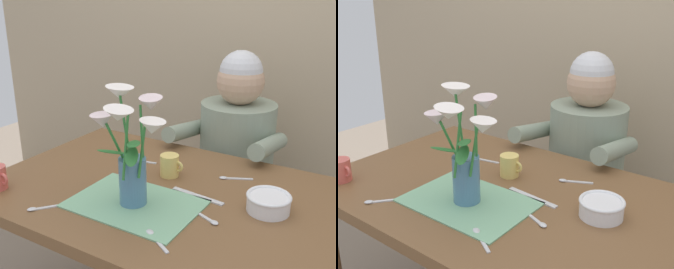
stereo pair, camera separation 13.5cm
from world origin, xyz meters
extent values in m
cube|color=tan|center=(0.00, 1.05, 1.25)|extent=(4.00, 0.10, 2.50)
cube|color=brown|center=(0.00, 0.00, 0.72)|extent=(1.20, 0.80, 0.04)
cylinder|color=brown|center=(-0.54, 0.34, 0.35)|extent=(0.06, 0.06, 0.70)
cylinder|color=#4C4C56|center=(0.02, 0.62, 0.20)|extent=(0.30, 0.30, 0.40)
cylinder|color=gray|center=(0.02, 0.62, 0.65)|extent=(0.34, 0.34, 0.50)
sphere|color=tan|center=(0.02, 0.62, 1.00)|extent=(0.21, 0.21, 0.21)
sphere|color=silver|center=(0.02, 0.62, 1.04)|extent=(0.19, 0.19, 0.19)
cylinder|color=gray|center=(-0.17, 0.48, 0.78)|extent=(0.07, 0.33, 0.12)
cylinder|color=gray|center=(0.21, 0.48, 0.78)|extent=(0.07, 0.33, 0.12)
cube|color=#7AB289|center=(-0.02, -0.13, 0.74)|extent=(0.40, 0.28, 0.00)
cylinder|color=teal|center=(-0.03, -0.13, 0.82)|extent=(0.09, 0.09, 0.16)
cylinder|color=#2D7533|center=(0.02, -0.14, 0.93)|extent=(0.01, 0.06, 0.16)
cone|color=white|center=(0.06, -0.14, 1.01)|extent=(0.10, 0.09, 0.05)
sphere|color=#E5D14C|center=(0.06, -0.14, 1.02)|extent=(0.02, 0.02, 0.02)
cylinder|color=#2D7533|center=(-0.01, -0.10, 0.95)|extent=(0.04, 0.05, 0.20)
cone|color=silver|center=(0.00, -0.06, 1.05)|extent=(0.09, 0.09, 0.05)
sphere|color=#E5D14C|center=(0.00, -0.06, 1.06)|extent=(0.02, 0.02, 0.02)
cylinder|color=#2D7533|center=(-0.06, -0.11, 0.97)|extent=(0.06, 0.02, 0.23)
cone|color=white|center=(-0.09, -0.10, 1.08)|extent=(0.11, 0.11, 0.04)
sphere|color=#E5D14C|center=(-0.09, -0.10, 1.09)|extent=(0.02, 0.02, 0.02)
cylinder|color=#2D7533|center=(-0.06, -0.15, 0.93)|extent=(0.06, 0.05, 0.16)
cone|color=silver|center=(-0.10, -0.17, 1.01)|extent=(0.10, 0.10, 0.04)
sphere|color=#E5D14C|center=(-0.10, -0.17, 1.02)|extent=(0.02, 0.02, 0.02)
cylinder|color=#2D7533|center=(-0.02, -0.17, 0.95)|extent=(0.02, 0.06, 0.20)
cone|color=white|center=(-0.01, -0.21, 1.05)|extent=(0.09, 0.08, 0.05)
sphere|color=#E5D14C|center=(-0.01, -0.21, 1.06)|extent=(0.02, 0.02, 0.02)
ellipsoid|color=#2D7533|center=(0.01, -0.18, 0.96)|extent=(0.09, 0.09, 0.03)
ellipsoid|color=#2D7533|center=(-0.07, -0.18, 0.92)|extent=(0.09, 0.09, 0.04)
ellipsoid|color=#2D7533|center=(0.01, -0.18, 0.93)|extent=(0.08, 0.09, 0.05)
cylinder|color=white|center=(0.35, 0.04, 0.77)|extent=(0.13, 0.13, 0.05)
torus|color=white|center=(0.35, 0.04, 0.79)|extent=(0.14, 0.14, 0.01)
cube|color=silver|center=(0.13, 0.02, 0.74)|extent=(0.19, 0.04, 0.00)
torus|color=#CC564C|center=(-0.44, -0.28, 0.78)|extent=(0.04, 0.01, 0.04)
cylinder|color=#E5C666|center=(-0.03, 0.11, 0.78)|extent=(0.07, 0.07, 0.08)
torus|color=#E5C666|center=(0.00, 0.11, 0.78)|extent=(0.04, 0.01, 0.04)
cube|color=silver|center=(-0.18, 0.16, 0.74)|extent=(0.10, 0.03, 0.00)
ellipsoid|color=silver|center=(-0.24, 0.15, 0.74)|extent=(0.03, 0.02, 0.01)
cube|color=silver|center=(-0.23, -0.28, 0.74)|extent=(0.07, 0.08, 0.00)
ellipsoid|color=silver|center=(-0.27, -0.32, 0.74)|extent=(0.03, 0.03, 0.01)
cube|color=silver|center=(0.19, 0.21, 0.74)|extent=(0.09, 0.05, 0.00)
ellipsoid|color=silver|center=(0.14, 0.18, 0.74)|extent=(0.03, 0.03, 0.01)
cube|color=silver|center=(0.16, -0.27, 0.74)|extent=(0.09, 0.06, 0.00)
ellipsoid|color=silver|center=(0.11, -0.24, 0.74)|extent=(0.03, 0.03, 0.01)
cube|color=silver|center=(0.19, -0.09, 0.74)|extent=(0.10, 0.05, 0.00)
ellipsoid|color=silver|center=(0.24, -0.11, 0.74)|extent=(0.03, 0.03, 0.01)
camera|label=1|loc=(0.65, -1.04, 1.37)|focal=43.32mm
camera|label=2|loc=(0.76, -0.96, 1.37)|focal=43.32mm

